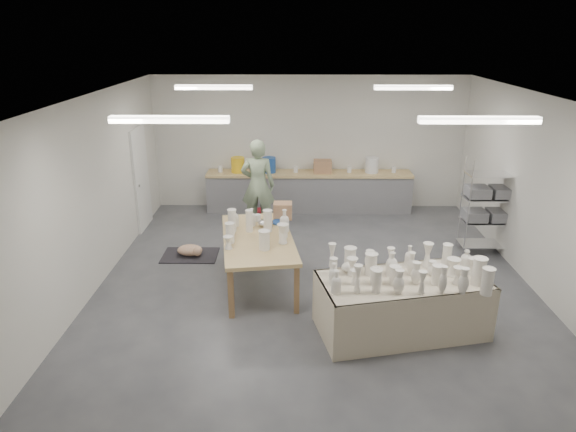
{
  "coord_description": "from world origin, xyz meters",
  "views": [
    {
      "loc": [
        -0.35,
        -7.48,
        3.93
      ],
      "look_at": [
        -0.44,
        0.4,
        1.05
      ],
      "focal_mm": 32.0,
      "sensor_mm": 36.0,
      "label": 1
    }
  ],
  "objects_px": {
    "work_table": "(260,234)",
    "potter": "(258,185)",
    "red_stool": "(259,212)",
    "drying_table": "(402,302)"
  },
  "relations": [
    {
      "from": "drying_table",
      "to": "red_stool",
      "type": "bearing_deg",
      "value": 106.1
    },
    {
      "from": "potter",
      "to": "work_table",
      "type": "bearing_deg",
      "value": 98.4
    },
    {
      "from": "drying_table",
      "to": "red_stool",
      "type": "relative_size",
      "value": 5.91
    },
    {
      "from": "work_table",
      "to": "red_stool",
      "type": "distance_m",
      "value": 2.67
    },
    {
      "from": "work_table",
      "to": "potter",
      "type": "distance_m",
      "value": 2.34
    },
    {
      "from": "potter",
      "to": "drying_table",
      "type": "bearing_deg",
      "value": 123.78
    },
    {
      "from": "potter",
      "to": "red_stool",
      "type": "relative_size",
      "value": 4.65
    },
    {
      "from": "potter",
      "to": "red_stool",
      "type": "xyz_separation_m",
      "value": [
        0.0,
        0.27,
        -0.66
      ]
    },
    {
      "from": "red_stool",
      "to": "potter",
      "type": "bearing_deg",
      "value": -90.0
    },
    {
      "from": "drying_table",
      "to": "work_table",
      "type": "xyz_separation_m",
      "value": [
        -2.02,
        1.49,
        0.39
      ]
    }
  ]
}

